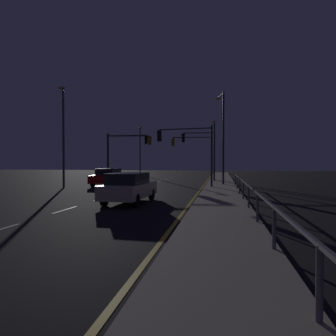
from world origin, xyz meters
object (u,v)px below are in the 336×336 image
object	(u,v)px
traffic_light_far_right	(186,143)
street_lamp_across_street	(140,147)
car_oncoming	(108,177)
traffic_light_overhead_east	(125,147)
street_lamp_mid_block	(63,129)
car	(129,187)
street_lamp_corner	(214,144)
street_lamp_median	(222,130)
traffic_light_mid_right	(193,148)
traffic_light_far_left	(127,147)
traffic_light_near_left	(200,146)

from	to	relation	value
traffic_light_far_right	street_lamp_across_street	size ratio (longest dim) A/B	0.63
car_oncoming	traffic_light_far_right	distance (m)	7.80
traffic_light_overhead_east	street_lamp_mid_block	xyz separation A→B (m)	(-1.99, -9.92, 0.93)
car	traffic_light_far_right	world-z (taller)	traffic_light_far_right
street_lamp_corner	car_oncoming	bearing A→B (deg)	-136.68
car	traffic_light_far_right	xyz separation A→B (m)	(1.83, 9.63, 2.93)
traffic_light_far_right	street_lamp_across_street	xyz separation A→B (m)	(-10.34, 22.27, 0.98)
street_lamp_across_street	street_lamp_corner	bearing A→B (deg)	-45.85
street_lamp_across_street	street_lamp_corner	distance (m)	17.92
car	traffic_light_far_right	bearing A→B (deg)	79.24
car	street_lamp_median	bearing A→B (deg)	68.74
traffic_light_overhead_east	traffic_light_mid_right	size ratio (longest dim) A/B	1.07
traffic_light_far_left	street_lamp_across_street	size ratio (longest dim) A/B	0.67
car	traffic_light_mid_right	distance (m)	19.01
car_oncoming	street_lamp_across_street	world-z (taller)	street_lamp_across_street
car_oncoming	street_lamp_across_street	size ratio (longest dim) A/B	0.56
car_oncoming	street_lamp_corner	world-z (taller)	street_lamp_corner
car_oncoming	traffic_light_mid_right	bearing A→B (deg)	50.64
car_oncoming	traffic_light_far_left	size ratio (longest dim) A/B	0.83
car	car_oncoming	distance (m)	11.56
car	street_lamp_corner	world-z (taller)	street_lamp_corner
car	street_lamp_across_street	size ratio (longest dim) A/B	0.56
car	street_lamp_corner	bearing A→B (deg)	78.24
traffic_light_far_left	street_lamp_mid_block	bearing A→B (deg)	-104.73
traffic_light_overhead_east	street_lamp_across_street	bearing A→B (deg)	99.39
car_oncoming	street_lamp_corner	size ratio (longest dim) A/B	0.66
car_oncoming	traffic_light_far_left	bearing A→B (deg)	92.75
traffic_light_far_right	traffic_light_far_left	distance (m)	10.22
traffic_light_near_left	traffic_light_mid_right	bearing A→B (deg)	114.97
street_lamp_median	car_oncoming	bearing A→B (deg)	-167.93
traffic_light_near_left	street_lamp_corner	xyz separation A→B (m)	(1.47, 2.31, 0.29)
car	traffic_light_near_left	bearing A→B (deg)	81.51
car	street_lamp_mid_block	distance (m)	11.66
street_lamp_mid_block	street_lamp_corner	bearing A→B (deg)	44.05
street_lamp_mid_block	car	bearing A→B (deg)	-42.41
traffic_light_far_right	traffic_light_mid_right	world-z (taller)	traffic_light_mid_right
car_oncoming	traffic_light_overhead_east	bearing A→B (deg)	95.91
street_lamp_corner	traffic_light_overhead_east	bearing A→B (deg)	-170.20
car	traffic_light_overhead_east	distance (m)	18.60
car	traffic_light_mid_right	xyz separation A→B (m)	(1.58, 18.71, 2.98)
street_lamp_across_street	street_lamp_mid_block	size ratio (longest dim) A/B	0.98
street_lamp_median	street_lamp_mid_block	bearing A→B (deg)	-158.69
car	car_oncoming	xyz separation A→B (m)	(-5.37, 10.24, 0.00)
traffic_light_far_right	traffic_light_overhead_east	world-z (taller)	traffic_light_overhead_east
traffic_light_far_right	street_lamp_median	distance (m)	4.32
traffic_light_overhead_east	traffic_light_far_left	distance (m)	0.85
street_lamp_across_street	street_lamp_mid_block	xyz separation A→B (m)	(0.43, -24.51, 0.11)
traffic_light_overhead_east	street_lamp_median	size ratio (longest dim) A/B	0.66
car_oncoming	street_lamp_corner	bearing A→B (deg)	43.32
car	traffic_light_mid_right	size ratio (longest dim) A/B	0.87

